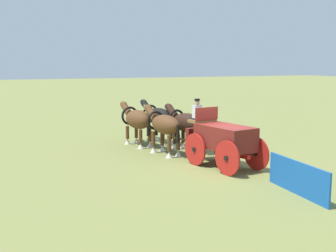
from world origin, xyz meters
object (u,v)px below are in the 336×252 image
(draft_horse_rear_near, at_px, (164,125))
(draft_horse_lead_near, at_px, (137,120))
(show_wagon, at_px, (223,138))
(draft_horse_rear_off, at_px, (186,124))
(draft_horse_lead_off, at_px, (158,118))

(draft_horse_rear_near, relative_size, draft_horse_lead_near, 0.98)
(show_wagon, relative_size, draft_horse_rear_off, 1.75)
(show_wagon, xyz_separation_m, draft_horse_lead_near, (5.92, 1.43, 0.15))
(draft_horse_rear_near, bearing_deg, draft_horse_lead_near, 7.48)
(show_wagon, relative_size, draft_horse_lead_near, 1.84)
(show_wagon, distance_m, draft_horse_lead_off, 6.10)
(draft_horse_rear_near, relative_size, draft_horse_rear_off, 0.94)
(draft_horse_rear_near, height_order, draft_horse_lead_near, draft_horse_rear_near)
(show_wagon, height_order, draft_horse_rear_off, show_wagon)
(draft_horse_lead_off, bearing_deg, show_wagon, -178.69)
(draft_horse_lead_off, bearing_deg, draft_horse_lead_near, 97.73)
(show_wagon, height_order, draft_horse_rear_near, show_wagon)
(draft_horse_lead_near, bearing_deg, draft_horse_rear_near, -172.52)
(draft_horse_lead_near, bearing_deg, draft_horse_lead_off, -82.27)
(draft_horse_rear_near, distance_m, draft_horse_rear_off, 1.30)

